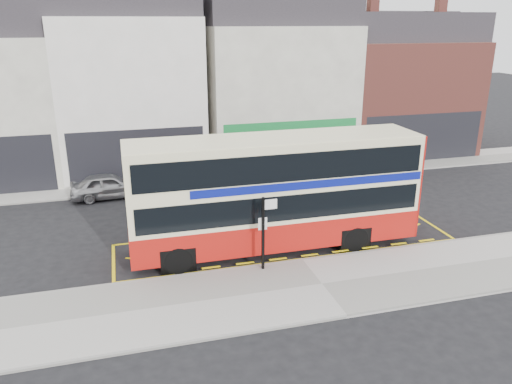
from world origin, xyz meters
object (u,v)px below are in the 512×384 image
object	(u,v)px
car_grey	(198,176)
car_white	(347,165)
bus_stop_post	(265,226)
street_tree_right	(357,111)
car_silver	(109,186)
double_decker_bus	(276,191)

from	to	relation	value
car_grey	car_white	size ratio (longest dim) A/B	0.89
bus_stop_post	street_tree_right	distance (m)	16.10
bus_stop_post	car_silver	distance (m)	11.47
car_white	double_decker_bus	bearing A→B (deg)	141.99
double_decker_bus	bus_stop_post	size ratio (longest dim) A/B	4.13
bus_stop_post	street_tree_right	world-z (taller)	street_tree_right
car_silver	street_tree_right	xyz separation A→B (m)	(15.30, 2.70, 2.75)
bus_stop_post	car_grey	distance (m)	10.19
street_tree_right	double_decker_bus	bearing A→B (deg)	-129.24
double_decker_bus	car_silver	world-z (taller)	double_decker_bus
car_silver	street_tree_right	world-z (taller)	street_tree_right
double_decker_bus	car_silver	size ratio (longest dim) A/B	2.95
bus_stop_post	car_grey	size ratio (longest dim) A/B	0.61
car_grey	car_silver	bearing A→B (deg)	88.30
car_grey	double_decker_bus	bearing A→B (deg)	-170.32
car_grey	car_white	bearing A→B (deg)	-93.51
car_grey	bus_stop_post	bearing A→B (deg)	-178.44
bus_stop_post	car_white	bearing A→B (deg)	50.06
bus_stop_post	car_white	xyz separation A→B (m)	(8.03, 10.03, -1.09)
car_white	street_tree_right	size ratio (longest dim) A/B	1.03
double_decker_bus	street_tree_right	world-z (taller)	street_tree_right
double_decker_bus	car_grey	distance (m)	8.52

